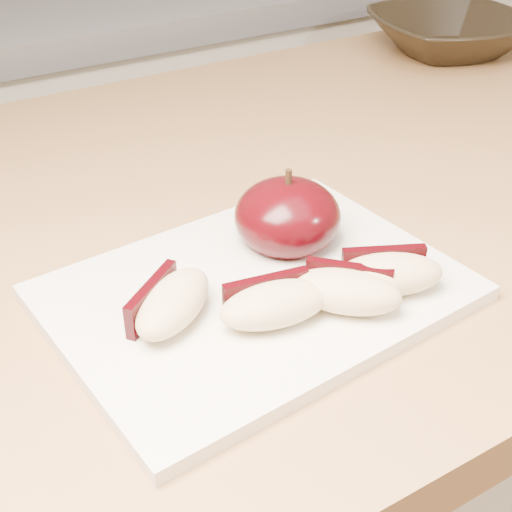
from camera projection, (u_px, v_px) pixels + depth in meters
back_cabinet at (61, 240)px, 1.36m from camera, size 2.40×0.62×0.94m
cutting_board at (256, 293)px, 0.49m from camera, size 0.29×0.22×0.01m
apple_half at (287, 217)px, 0.53m from camera, size 0.08×0.08×0.07m
apple_wedge_a at (171, 302)px, 0.45m from camera, size 0.08×0.07×0.03m
apple_wedge_b at (274, 303)px, 0.45m from camera, size 0.08×0.05×0.03m
apple_wedge_c at (346, 290)px, 0.46m from camera, size 0.08×0.08×0.03m
apple_wedge_d at (388, 273)px, 0.48m from camera, size 0.08×0.06×0.03m
bowl at (449, 33)px, 0.94m from camera, size 0.24×0.24×0.05m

